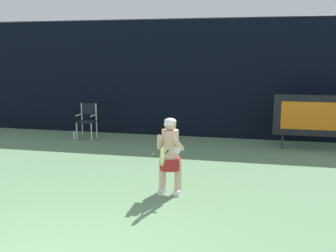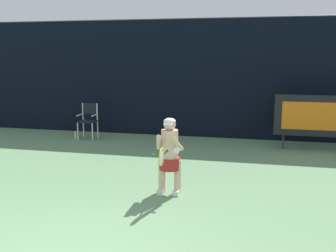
{
  "view_description": "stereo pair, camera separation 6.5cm",
  "coord_description": "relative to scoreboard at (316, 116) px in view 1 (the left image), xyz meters",
  "views": [
    {
      "loc": [
        2.23,
        -3.52,
        2.57
      ],
      "look_at": [
        0.46,
        4.5,
        1.05
      ],
      "focal_mm": 41.58,
      "sensor_mm": 36.0,
      "label": 1
    },
    {
      "loc": [
        2.29,
        -3.51,
        2.57
      ],
      "look_at": [
        0.46,
        4.5,
        1.05
      ],
      "focal_mm": 41.58,
      "sensor_mm": 36.0,
      "label": 2
    }
  ],
  "objects": [
    {
      "name": "backdrop_screen",
      "position": [
        -3.88,
        1.1,
        0.86
      ],
      "size": [
        18.0,
        0.12,
        3.66
      ],
      "color": "black",
      "rests_on": "ground"
    },
    {
      "name": "scoreboard",
      "position": [
        0.0,
        0.0,
        0.0
      ],
      "size": [
        2.2,
        0.21,
        1.5
      ],
      "color": "black",
      "rests_on": "ground"
    },
    {
      "name": "umpire_chair",
      "position": [
        -6.63,
        0.08,
        -0.33
      ],
      "size": [
        0.52,
        0.44,
        1.08
      ],
      "color": "white",
      "rests_on": "ground"
    },
    {
      "name": "water_bottle",
      "position": [
        -7.0,
        -0.1,
        -0.82
      ],
      "size": [
        0.07,
        0.07,
        0.27
      ],
      "color": "silver",
      "rests_on": "ground"
    },
    {
      "name": "tennis_player",
      "position": [
        -3.12,
        -4.11,
        -0.18
      ],
      "size": [
        0.53,
        0.6,
        1.43
      ],
      "color": "white",
      "rests_on": "ground"
    },
    {
      "name": "tennis_racket",
      "position": [
        -3.11,
        -4.75,
        -0.07
      ],
      "size": [
        0.03,
        0.6,
        0.31
      ],
      "rotation": [
        0.0,
        0.0,
        -0.1
      ],
      "color": "black"
    },
    {
      "name": "tennis_ball_loose",
      "position": [
        -4.12,
        -1.52,
        -0.91
      ],
      "size": [
        0.07,
        0.07,
        0.07
      ],
      "color": "#CCDB3D",
      "rests_on": "ground"
    }
  ]
}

